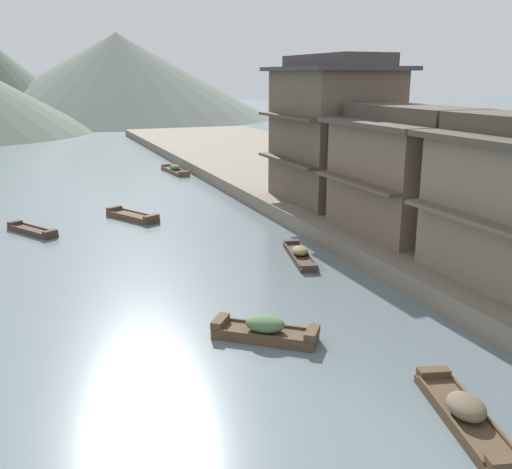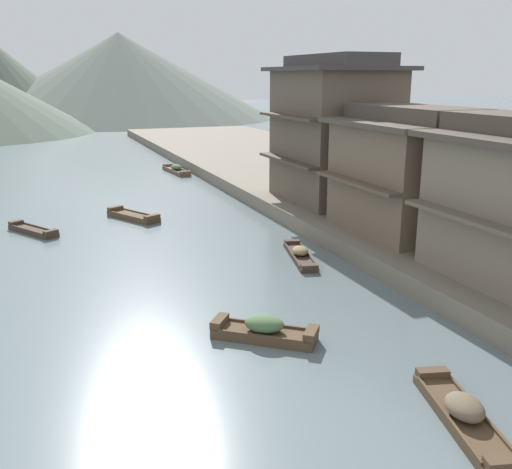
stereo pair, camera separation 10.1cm
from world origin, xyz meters
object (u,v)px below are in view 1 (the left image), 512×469
(boat_moored_nearest, at_px, (265,330))
(boat_moored_third, at_px, (300,255))
(boat_midriver_upstream, at_px, (132,216))
(boat_moored_far, at_px, (175,170))
(boat_midriver_drifting, at_px, (32,231))
(house_waterfront_tall, at_px, (408,171))
(boat_moored_second, at_px, (465,414))
(house_waterfront_narrow, at_px, (333,130))

(boat_moored_nearest, height_order, boat_moored_third, boat_moored_nearest)
(boat_midriver_upstream, bearing_deg, boat_moored_far, 67.78)
(boat_midriver_drifting, bearing_deg, boat_moored_third, -39.00)
(boat_moored_nearest, height_order, house_waterfront_tall, house_waterfront_tall)
(boat_moored_second, height_order, boat_midriver_drifting, boat_moored_second)
(boat_moored_third, height_order, house_waterfront_narrow, house_waterfront_narrow)
(boat_moored_third, xyz_separation_m, boat_moored_far, (0.51, 26.80, 0.05))
(boat_midriver_upstream, xyz_separation_m, house_waterfront_narrow, (12.00, -2.85, 4.98))
(boat_moored_second, height_order, boat_moored_far, boat_moored_far)
(boat_moored_second, distance_m, house_waterfront_tall, 16.17)
(boat_moored_far, height_order, boat_midriver_upstream, boat_moored_far)
(boat_moored_nearest, height_order, boat_moored_far, boat_moored_nearest)
(boat_moored_nearest, xyz_separation_m, house_waterfront_narrow, (10.79, 15.32, 4.84))
(boat_moored_third, bearing_deg, boat_midriver_drifting, 141.00)
(boat_moored_nearest, xyz_separation_m, boat_moored_second, (2.82, -6.23, -0.06))
(boat_midriver_drifting, distance_m, boat_midriver_upstream, 5.84)
(boat_moored_second, height_order, house_waterfront_tall, house_waterfront_tall)
(boat_moored_nearest, relative_size, boat_moored_second, 0.77)
(boat_moored_nearest, height_order, boat_midriver_drifting, boat_moored_nearest)
(boat_midriver_drifting, bearing_deg, house_waterfront_tall, -28.32)
(boat_moored_second, xyz_separation_m, house_waterfront_tall, (7.85, 13.67, 3.60))
(boat_moored_third, xyz_separation_m, house_waterfront_tall, (5.83, 0.04, 3.66))
(boat_moored_second, bearing_deg, boat_moored_third, 81.58)
(boat_moored_far, relative_size, house_waterfront_tall, 0.67)
(house_waterfront_tall, distance_m, house_waterfront_narrow, 7.98)
(boat_moored_third, xyz_separation_m, house_waterfront_narrow, (5.96, 7.92, 4.95))
(boat_moored_third, height_order, boat_moored_far, boat_moored_far)
(boat_moored_third, bearing_deg, house_waterfront_tall, 0.39)
(boat_moored_third, bearing_deg, house_waterfront_narrow, 53.04)
(boat_midriver_upstream, distance_m, house_waterfront_narrow, 13.30)
(boat_moored_third, distance_m, house_waterfront_narrow, 11.08)
(boat_moored_nearest, bearing_deg, boat_moored_third, 56.84)
(boat_moored_nearest, xyz_separation_m, boat_moored_far, (5.34, 34.20, -0.06))
(boat_moored_nearest, bearing_deg, boat_midriver_drifting, 112.21)
(boat_moored_far, height_order, house_waterfront_tall, house_waterfront_tall)
(boat_moored_far, distance_m, house_waterfront_narrow, 20.25)
(house_waterfront_tall, relative_size, house_waterfront_narrow, 0.87)
(boat_moored_nearest, height_order, boat_midriver_upstream, boat_moored_nearest)
(boat_moored_far, relative_size, boat_midriver_upstream, 1.31)
(boat_moored_third, height_order, boat_midriver_drifting, boat_moored_third)
(boat_midriver_upstream, height_order, house_waterfront_narrow, house_waterfront_narrow)
(boat_moored_third, relative_size, boat_moored_far, 0.85)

